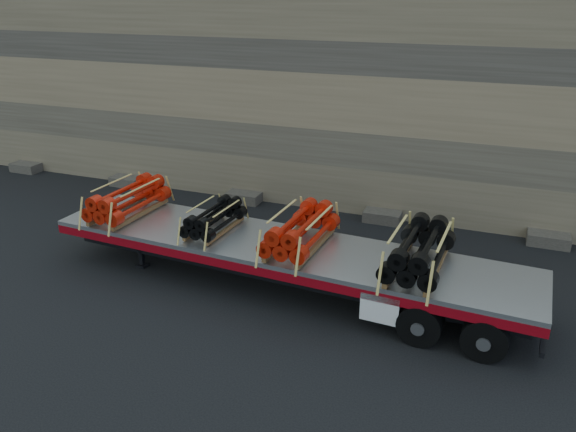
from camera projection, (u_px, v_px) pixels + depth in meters
name	position (u px, v px, depth m)	size (l,w,h in m)	color
ground	(271.00, 274.00, 15.03)	(120.00, 120.00, 0.00)	black
rock_wall	(342.00, 101.00, 19.32)	(44.00, 3.00, 7.00)	#7A6B54
trailer	(282.00, 266.00, 14.17)	(12.35, 2.38, 1.24)	#B7BABF
bundle_front	(128.00, 200.00, 15.55)	(1.19, 2.38, 0.84)	red
bundle_midfront	(214.00, 219.00, 14.53)	(0.94, 1.88, 0.67)	black
bundle_midrear	(301.00, 231.00, 13.58)	(1.19, 2.39, 0.85)	red
bundle_rear	(419.00, 252.00, 12.49)	(1.25, 2.49, 0.88)	black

